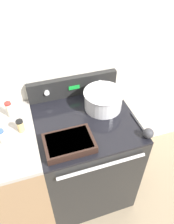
{
  "coord_description": "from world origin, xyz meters",
  "views": [
    {
      "loc": [
        -0.35,
        -0.75,
        2.09
      ],
      "look_at": [
        0.02,
        0.37,
        1.0
      ],
      "focal_mm": 35.0,
      "sensor_mm": 36.0,
      "label": 1
    }
  ],
  "objects": [
    {
      "name": "spice_jar_black_cap",
      "position": [
        -0.46,
        0.38,
        1.0
      ],
      "size": [
        0.05,
        0.05,
        0.09
      ],
      "color": "tan",
      "rests_on": "side_counter"
    },
    {
      "name": "mixing_bowl",
      "position": [
        0.18,
        0.44,
        1.03
      ],
      "size": [
        0.31,
        0.31,
        0.15
      ],
      "color": "silver",
      "rests_on": "stove_range"
    },
    {
      "name": "stove_range",
      "position": [
        0.0,
        0.35,
        0.47
      ],
      "size": [
        0.74,
        0.73,
        0.94
      ],
      "color": "black",
      "rests_on": "ground_plane"
    },
    {
      "name": "casserole_dish",
      "position": [
        -0.17,
        0.15,
        0.98
      ],
      "size": [
        0.32,
        0.22,
        0.06
      ],
      "color": "black",
      "rests_on": "stove_range"
    },
    {
      "name": "spice_jar_blue_cap",
      "position": [
        -0.58,
        0.31,
        1.01
      ],
      "size": [
        0.05,
        0.05,
        0.11
      ],
      "color": "beige",
      "rests_on": "side_counter"
    },
    {
      "name": "spice_jar_red_cap",
      "position": [
        -0.52,
        0.55,
        1.02
      ],
      "size": [
        0.05,
        0.05,
        0.12
      ],
      "color": "beige",
      "rests_on": "side_counter"
    },
    {
      "name": "control_panel",
      "position": [
        0.0,
        0.67,
        1.03
      ],
      "size": [
        0.74,
        0.07,
        0.17
      ],
      "color": "black",
      "rests_on": "stove_range"
    },
    {
      "name": "side_counter",
      "position": [
        -0.64,
        0.35,
        0.48
      ],
      "size": [
        0.54,
        0.7,
        0.96
      ],
      "color": "#896B4C",
      "rests_on": "ground_plane"
    },
    {
      "name": "ground_plane",
      "position": [
        0.0,
        0.0,
        0.0
      ],
      "size": [
        12.0,
        12.0,
        0.0
      ],
      "primitive_type": "plane",
      "color": "gray"
    },
    {
      "name": "kitchen_wall",
      "position": [
        0.0,
        0.73,
        1.25
      ],
      "size": [
        8.0,
        0.05,
        2.5
      ],
      "color": "silver",
      "rests_on": "ground_plane"
    },
    {
      "name": "ladle",
      "position": [
        0.36,
        0.07,
        0.98
      ],
      "size": [
        0.07,
        0.28,
        0.07
      ],
      "color": "#333338",
      "rests_on": "stove_range"
    }
  ]
}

